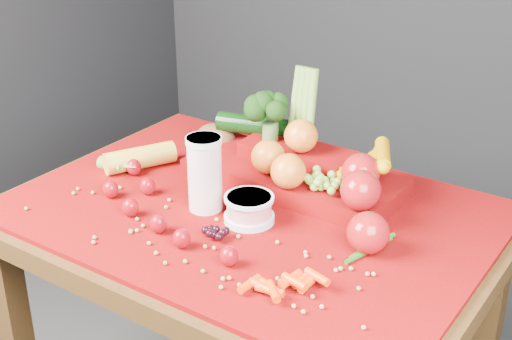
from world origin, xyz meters
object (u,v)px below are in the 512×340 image
Objects in this scene: table at (251,249)px; produce_mound at (305,166)px; milk_glass at (205,171)px; yogurt_bowl at (249,208)px.

produce_mound is (0.05, 0.15, 0.17)m from table.
milk_glass is (-0.08, -0.06, 0.20)m from table.
table is 0.15m from yogurt_bowl.
yogurt_bowl is 0.20m from produce_mound.
milk_glass is 1.56× the size of yogurt_bowl.
table is at bearing 34.15° from milk_glass.
table is 6.33× the size of milk_glass.
produce_mound is (0.14, 0.21, -0.03)m from milk_glass.
yogurt_bowl is at bearing 3.16° from milk_glass.
yogurt_bowl is at bearing -96.25° from produce_mound.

